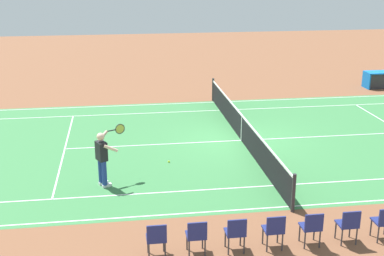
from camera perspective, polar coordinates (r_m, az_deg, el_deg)
ground_plane at (r=19.35m, az=5.43°, el=-1.36°), size 60.00×60.00×0.00m
court_slab at (r=19.35m, az=5.43°, el=-1.36°), size 24.20×11.40×0.00m
court_line_markings at (r=19.34m, az=5.43°, el=-1.35°), size 23.85×11.05×0.01m
tennis_net at (r=19.19m, az=5.47°, el=0.03°), size 0.10×11.70×1.08m
tennis_player_near at (r=15.35m, az=-9.76°, el=-3.06°), size 0.90×0.96×1.70m
tennis_ball at (r=17.18m, az=-2.55°, el=-3.70°), size 0.07×0.07×0.07m
spectator_chair_1 at (r=12.82m, az=16.78°, el=-9.98°), size 0.44×0.44×0.88m
spectator_chair_2 at (r=12.49m, az=12.99°, el=-10.44°), size 0.44×0.44×0.88m
spectator_chair_3 at (r=12.21m, az=8.99°, el=-10.87°), size 0.44×0.44×0.88m
spectator_chair_4 at (r=12.00m, az=4.81°, el=-11.26°), size 0.44×0.44×0.88m
spectator_chair_5 at (r=11.84m, az=0.50°, el=-11.60°), size 0.44×0.44×0.88m
spectator_chair_6 at (r=11.76m, az=-3.92°, el=-11.88°), size 0.44×0.44×0.88m
equipment_cart_tarped at (r=28.85m, az=19.57°, el=5.02°), size 1.25×0.84×0.85m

